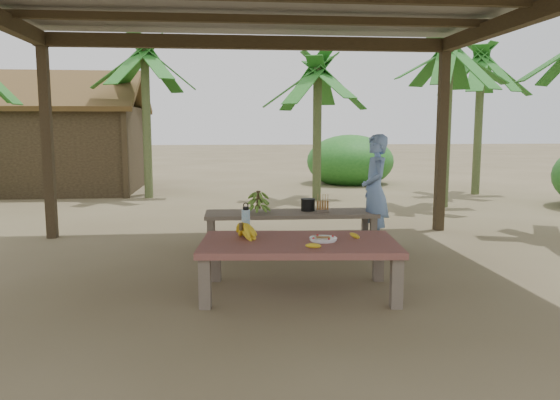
{
  "coord_description": "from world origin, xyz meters",
  "views": [
    {
      "loc": [
        -0.4,
        -5.49,
        1.56
      ],
      "look_at": [
        0.17,
        0.02,
        0.8
      ],
      "focal_mm": 35.0,
      "sensor_mm": 36.0,
      "label": 1
    }
  ],
  "objects": [
    {
      "name": "woman",
      "position": [
        1.54,
        1.34,
        0.72
      ],
      "size": [
        0.37,
        0.54,
        1.45
      ],
      "primitive_type": "imported",
      "rotation": [
        0.0,
        0.0,
        -1.62
      ],
      "color": "#6787C3",
      "rests_on": "ground"
    },
    {
      "name": "plate",
      "position": [
        0.5,
        -0.62,
        0.52
      ],
      "size": [
        0.25,
        0.25,
        0.04
      ],
      "color": "white",
      "rests_on": "work_table"
    },
    {
      "name": "banana_plant_far",
      "position": [
        5.32,
        6.39,
        2.78
      ],
      "size": [
        1.8,
        1.8,
        3.27
      ],
      "color": "#596638",
      "rests_on": "ground"
    },
    {
      "name": "hut",
      "position": [
        -4.5,
        8.0,
        1.1
      ],
      "size": [
        4.4,
        3.43,
        2.85
      ],
      "color": "black",
      "rests_on": "ground"
    },
    {
      "name": "banana_plant_nw",
      "position": [
        -2.03,
        6.51,
        2.85
      ],
      "size": [
        1.8,
        1.8,
        3.35
      ],
      "color": "#596638",
      "rests_on": "ground"
    },
    {
      "name": "bench",
      "position": [
        0.46,
        1.42,
        0.39
      ],
      "size": [
        2.21,
        0.66,
        0.45
      ],
      "rotation": [
        0.0,
        0.0,
        -0.03
      ],
      "color": "brown",
      "rests_on": "ground"
    },
    {
      "name": "banana_plant_ne",
      "position": [
        3.81,
        4.57,
        2.73
      ],
      "size": [
        1.8,
        1.8,
        3.22
      ],
      "color": "#596638",
      "rests_on": "ground"
    },
    {
      "name": "green_banana_stalk",
      "position": [
        0.04,
        1.44,
        0.6
      ],
      "size": [
        0.26,
        0.26,
        0.29
      ],
      "primitive_type": null,
      "rotation": [
        0.0,
        0.0,
        -0.03
      ],
      "color": "#598C2D",
      "rests_on": "bench"
    },
    {
      "name": "ripe_banana_bunch",
      "position": [
        -0.25,
        -0.46,
        0.59
      ],
      "size": [
        0.34,
        0.31,
        0.17
      ],
      "primitive_type": null,
      "rotation": [
        0.0,
        0.0,
        0.29
      ],
      "color": "yellow",
      "rests_on": "work_table"
    },
    {
      "name": "loose_banana_side",
      "position": [
        0.83,
        -0.51,
        0.52
      ],
      "size": [
        0.09,
        0.15,
        0.04
      ],
      "primitive_type": "ellipsoid",
      "rotation": [
        0.0,
        0.0,
        0.37
      ],
      "color": "yellow",
      "rests_on": "work_table"
    },
    {
      "name": "work_table",
      "position": [
        0.28,
        -0.59,
        0.43
      ],
      "size": [
        1.89,
        1.17,
        0.5
      ],
      "rotation": [
        0.0,
        0.0,
        -0.1
      ],
      "color": "brown",
      "rests_on": "ground"
    },
    {
      "name": "skewer_rack",
      "position": [
        0.86,
        1.36,
        0.57
      ],
      "size": [
        0.18,
        0.08,
        0.24
      ],
      "primitive_type": null,
      "rotation": [
        0.0,
        0.0,
        -0.03
      ],
      "color": "#A57F47",
      "rests_on": "bench"
    },
    {
      "name": "ground",
      "position": [
        0.0,
        0.0,
        0.0
      ],
      "size": [
        80.0,
        80.0,
        0.0
      ],
      "primitive_type": "plane",
      "color": "brown",
      "rests_on": "ground"
    },
    {
      "name": "water_flask",
      "position": [
        -0.19,
        -0.19,
        0.63
      ],
      "size": [
        0.08,
        0.08,
        0.31
      ],
      "color": "#3D90BE",
      "rests_on": "work_table"
    },
    {
      "name": "cooking_pot",
      "position": [
        0.69,
        1.5,
        0.53
      ],
      "size": [
        0.18,
        0.18,
        0.15
      ],
      "primitive_type": "cylinder",
      "color": "black",
      "rests_on": "bench"
    },
    {
      "name": "loose_banana_front",
      "position": [
        0.37,
        -0.9,
        0.52
      ],
      "size": [
        0.17,
        0.09,
        0.04
      ],
      "primitive_type": "ellipsoid",
      "rotation": [
        0.0,
        0.0,
        1.86
      ],
      "color": "yellow",
      "rests_on": "work_table"
    },
    {
      "name": "banana_plant_n",
      "position": [
        1.54,
        5.79,
        2.45
      ],
      "size": [
        1.8,
        1.8,
        2.93
      ],
      "color": "#596638",
      "rests_on": "ground"
    }
  ]
}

